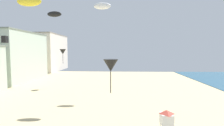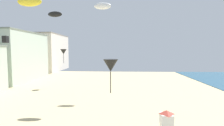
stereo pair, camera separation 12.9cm
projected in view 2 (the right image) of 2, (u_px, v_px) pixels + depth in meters
boardwalk_hotel_mid at (12, 56)px, 44.84m from camera, size 12.35×18.58×13.28m
boardwalk_hotel_far at (48, 52)px, 67.26m from camera, size 11.45×19.47×14.83m
lifeguard_stand at (166, 118)px, 15.26m from camera, size 1.10×1.10×2.55m
kite_black_parafoil at (55, 14)px, 30.39m from camera, size 2.70×0.75×1.05m
kite_white_parafoil at (103, 6)px, 26.00m from camera, size 2.77×0.77×1.08m
kite_yellow_parafoil_2 at (30, 2)px, 18.72m from camera, size 2.87×0.80×1.12m
kite_black_delta at (111, 66)px, 17.47m from camera, size 1.63×1.63×3.70m
kite_black_delta_2 at (63, 52)px, 37.20m from camera, size 1.44×1.44×3.27m
kite_black_box at (5, 39)px, 20.28m from camera, size 0.55×0.55×0.87m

